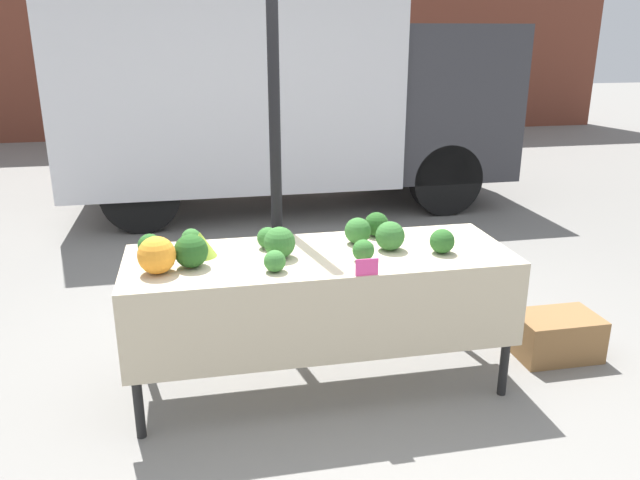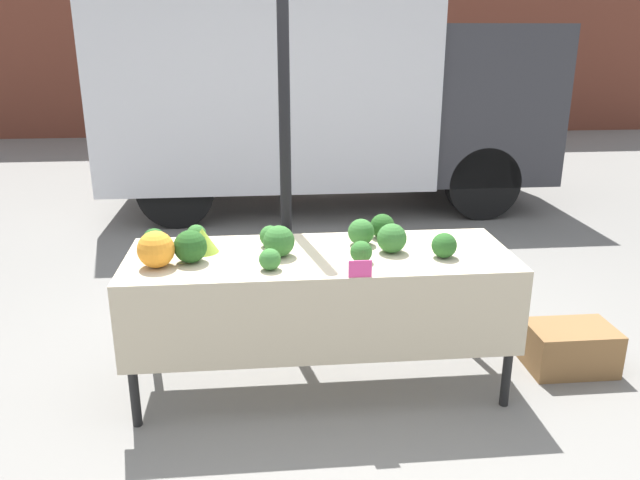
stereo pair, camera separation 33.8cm
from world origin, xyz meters
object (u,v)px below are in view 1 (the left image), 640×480
price_sign (367,267)px  produce_crate (556,336)px  parked_truck (273,81)px  orange_cauliflower (157,255)px

price_sign → produce_crate: price_sign is taller
parked_truck → price_sign: parked_truck is taller
produce_crate → parked_truck: bearing=107.1°
orange_cauliflower → produce_crate: bearing=3.7°
orange_cauliflower → price_sign: 1.05m
parked_truck → orange_cauliflower: 4.39m
orange_cauliflower → produce_crate: 2.52m
parked_truck → produce_crate: bearing=-72.9°
parked_truck → price_sign: bearing=-91.6°
parked_truck → price_sign: 4.49m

